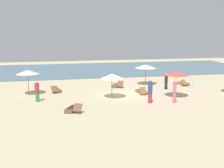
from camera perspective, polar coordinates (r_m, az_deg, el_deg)
name	(u,v)px	position (r m, az deg, el deg)	size (l,w,h in m)	color
ground_plane	(122,95)	(24.69, 2.10, -2.29)	(60.00, 60.00, 0.00)	beige
ocean_water	(95,69)	(41.13, -3.50, 3.10)	(48.00, 16.00, 0.06)	slate
umbrella_1	(176,73)	(23.96, 13.38, 2.17)	(2.12, 2.12, 2.27)	brown
umbrella_2	(28,72)	(25.45, -17.36, 2.43)	(2.01, 2.01, 2.29)	brown
umbrella_3	(146,66)	(29.20, 7.11, 3.72)	(2.24, 2.24, 2.21)	olive
umbrella_4	(112,76)	(23.08, -0.03, 1.68)	(1.96, 1.96, 2.15)	brown
lounger_0	(56,90)	(26.35, -11.64, -1.29)	(1.02, 1.79, 0.68)	brown
lounger_1	(73,109)	(19.84, -8.24, -5.21)	(1.31, 1.78, 0.67)	brown
lounger_2	(184,83)	(30.15, 14.93, 0.11)	(1.30, 1.77, 0.68)	olive
lounger_3	(116,85)	(28.13, 0.95, -0.28)	(1.26, 1.74, 0.73)	brown
lounger_4	(142,92)	(25.26, 6.30, -1.63)	(0.84, 1.71, 0.74)	olive
person_0	(191,83)	(26.32, 16.33, 0.30)	(0.36, 0.36, 1.91)	white
person_1	(175,91)	(22.22, 13.04, -1.43)	(0.36, 0.36, 1.92)	#D17299
person_2	(166,81)	(27.48, 11.34, 0.65)	(0.38, 0.38, 1.67)	#26262D
person_3	(150,92)	(21.89, 8.04, -1.60)	(0.51, 0.51, 1.86)	#BF3338
person_4	(37,91)	(22.94, -15.51, -1.48)	(0.52, 0.52, 1.75)	#338C59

